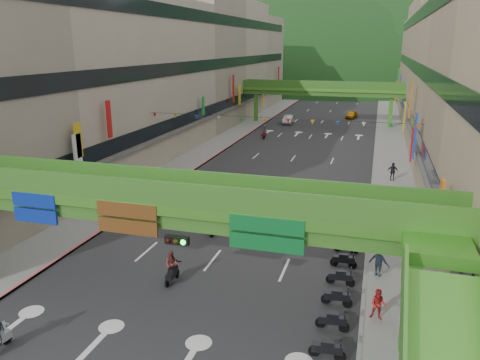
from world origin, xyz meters
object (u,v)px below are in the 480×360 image
object	(u,v)px
scooter_rider_mid	(172,267)
car_silver	(288,119)
car_yellow	(352,115)
overpass_near	(181,220)
scooter_rider_near	(214,222)
pedestrian_red	(378,307)

from	to	relation	value
scooter_rider_mid	car_silver	xyz separation A→B (m)	(-4.01, 55.80, -0.23)
car_silver	car_yellow	distance (m)	13.38
overpass_near	car_silver	world-z (taller)	overpass_near
scooter_rider_near	scooter_rider_mid	bearing A→B (deg)	-89.45
scooter_rider_mid	car_yellow	world-z (taller)	scooter_rider_mid
scooter_rider_mid	car_yellow	xyz separation A→B (m)	(5.84, 64.86, -0.29)
car_yellow	pedestrian_red	distance (m)	65.84
car_silver	scooter_rider_mid	bearing A→B (deg)	-88.28
scooter_rider_near	pedestrian_red	distance (m)	13.68
scooter_rider_mid	car_silver	bearing A→B (deg)	94.11
scooter_rider_near	car_silver	bearing A→B (deg)	94.64
scooter_rider_near	pedestrian_red	size ratio (longest dim) A/B	1.22
scooter_rider_mid	car_silver	size ratio (longest dim) A/B	0.43
scooter_rider_mid	pedestrian_red	size ratio (longest dim) A/B	1.22
scooter_rider_near	scooter_rider_mid	size ratio (longest dim) A/B	1.01
overpass_near	scooter_rider_near	distance (m)	11.69
overpass_near	car_yellow	bearing A→B (deg)	86.92
scooter_rider_near	scooter_rider_mid	xyz separation A→B (m)	(0.07, -7.23, 0.09)
scooter_rider_mid	pedestrian_red	bearing A→B (deg)	-4.01
overpass_near	car_silver	distance (m)	59.68
scooter_rider_near	car_yellow	xyz separation A→B (m)	(5.91, 57.63, -0.20)
car_silver	pedestrian_red	xyz separation A→B (m)	(15.04, -56.57, 0.04)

